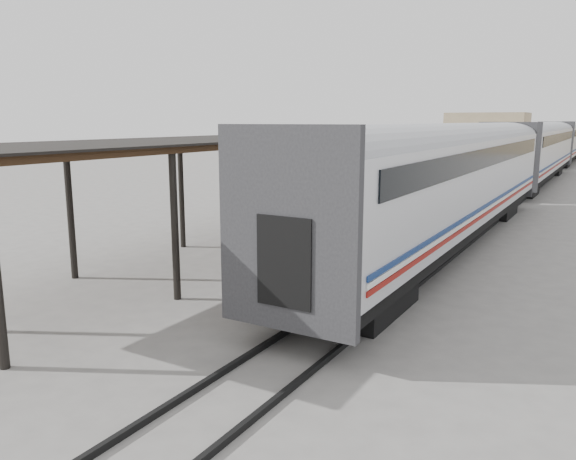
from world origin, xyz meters
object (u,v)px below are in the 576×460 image
at_px(luggage_tug, 391,190).
at_px(porter, 273,245).
at_px(pedestrian, 375,201).
at_px(baggage_cart, 279,275).

bearing_deg(luggage_tug, porter, -60.08).
height_order(luggage_tug, pedestrian, pedestrian).
distance_m(luggage_tug, pedestrian, 7.51).
height_order(baggage_cart, pedestrian, pedestrian).
bearing_deg(baggage_cart, porter, -77.77).
relative_size(luggage_tug, porter, 1.02).
xyz_separation_m(luggage_tug, pedestrian, (1.83, -7.27, 0.33)).
bearing_deg(pedestrian, baggage_cart, 106.61).
distance_m(luggage_tug, porter, 21.51).
xyz_separation_m(luggage_tug, porter, (4.47, -21.01, 1.07)).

